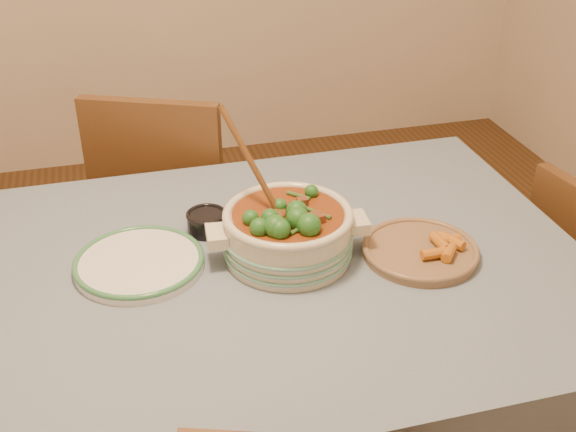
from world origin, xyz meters
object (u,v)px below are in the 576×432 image
at_px(dining_table, 228,303).
at_px(fried_plate, 420,249).
at_px(condiment_bowl, 207,221).
at_px(stew_casserole, 288,229).
at_px(chair_far, 169,201).
at_px(white_plate, 139,262).

xyz_separation_m(dining_table, fried_plate, (0.45, -0.06, 0.11)).
bearing_deg(condiment_bowl, fried_plate, -26.99).
distance_m(stew_casserole, chair_far, 0.85).
distance_m(dining_table, fried_plate, 0.47).
height_order(stew_casserole, chair_far, stew_casserole).
bearing_deg(dining_table, chair_far, 93.89).
bearing_deg(chair_far, fried_plate, 144.64).
relative_size(fried_plate, chair_far, 0.38).
relative_size(white_plate, condiment_bowl, 2.93).
relative_size(stew_casserole, chair_far, 0.41).
distance_m(dining_table, white_plate, 0.22).
bearing_deg(stew_casserole, chair_far, 104.92).
bearing_deg(fried_plate, stew_casserole, 165.79).
bearing_deg(chair_far, white_plate, 103.13).
bearing_deg(condiment_bowl, white_plate, -146.56).
relative_size(dining_table, chair_far, 1.83).
xyz_separation_m(white_plate, fried_plate, (0.64, -0.12, 0.00)).
height_order(dining_table, condiment_bowl, condiment_bowl).
bearing_deg(dining_table, fried_plate, -6.98).
bearing_deg(chair_far, stew_casserole, 128.64).
xyz_separation_m(white_plate, condiment_bowl, (0.18, 0.12, 0.02)).
distance_m(stew_casserole, fried_plate, 0.31).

